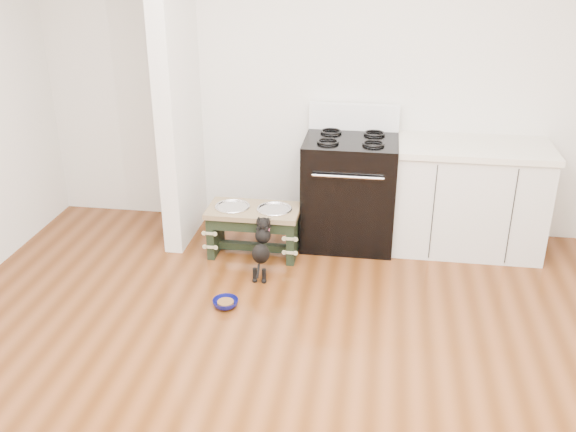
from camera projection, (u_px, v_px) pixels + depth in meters
The scene contains 8 objects.
ground at pixel (279, 402), 3.68m from camera, with size 5.00×5.00×0.00m, color #4F270E.
room_shell at pixel (276, 129), 3.02m from camera, with size 5.00×5.00×5.00m.
partition_wall at pixel (177, 82), 5.18m from camera, with size 0.15×0.80×2.70m, color silver.
oven_range at pixel (349, 189), 5.40m from camera, with size 0.76×0.69×1.14m.
cabinet_run at pixel (468, 198), 5.29m from camera, with size 1.24×0.64×0.91m.
dog_feeder at pixel (254, 222), 5.24m from camera, with size 0.75×0.40×0.43m.
puppy at pixel (262, 246), 4.93m from camera, with size 0.13×0.38×0.46m.
floor_bowl at pixel (226, 303), 4.59m from camera, with size 0.22×0.22×0.06m.
Camera 1 is at (0.49, -2.88, 2.48)m, focal length 40.00 mm.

